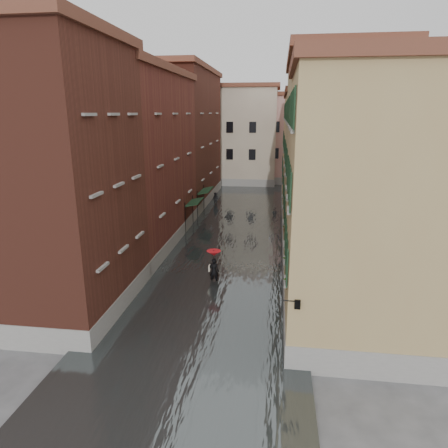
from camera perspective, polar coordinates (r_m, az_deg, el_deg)
The scene contains 16 objects.
ground at distance 22.30m, azimuth -2.03°, elevation -10.59°, with size 120.00×120.00×0.00m, color #4E4F51.
floodwater at distance 34.30m, azimuth 1.62°, elevation -0.88°, with size 10.00×60.00×0.20m, color #3E4445.
building_left_near at distance 20.83m, azimuth -22.63°, elevation 5.18°, with size 6.00×8.00×13.00m, color brown.
building_left_mid at distance 30.76m, azimuth -12.34°, elevation 8.56°, with size 6.00×14.00×12.50m, color brown.
building_left_far at distance 45.03m, azimuth -5.84°, elevation 11.93°, with size 6.00×16.00×14.00m, color brown.
building_right_near at distance 18.51m, azimuth 18.57°, elevation 2.02°, with size 6.00×8.00×11.50m, color tan.
building_right_mid at distance 29.11m, azimuth 14.83°, elevation 8.52°, with size 6.00×14.00×13.00m, color tan.
building_right_far at distance 44.04m, azimuth 12.50°, elevation 9.94°, with size 6.00×16.00×11.50m, color tan.
building_end_cream at distance 58.16m, azimuth 1.37°, elevation 12.33°, with size 12.00×9.00×13.00m, color beige.
building_end_pink at distance 59.88m, azimuth 10.36°, elevation 11.71°, with size 10.00×9.00×12.00m, color #CD9790.
awning_near at distance 33.95m, azimuth -4.27°, elevation 3.04°, with size 1.09×2.99×2.80m.
awning_far at distance 38.93m, azimuth -2.69°, elevation 4.70°, with size 1.09×3.36×2.80m.
wall_lantern at distance 15.34m, azimuth 10.37°, elevation -11.13°, with size 0.71×0.22×0.35m.
window_planters at distance 19.66m, azimuth 9.26°, elevation -3.38°, with size 0.59×8.67×0.84m.
pedestrian_main at distance 23.65m, azimuth -1.46°, elevation -5.78°, with size 0.87×0.87×2.06m.
pedestrian_far at distance 43.36m, azimuth -1.19°, elevation 3.53°, with size 0.73×0.57×1.51m, color black.
Camera 1 is at (3.46, -19.70, 9.85)m, focal length 32.00 mm.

